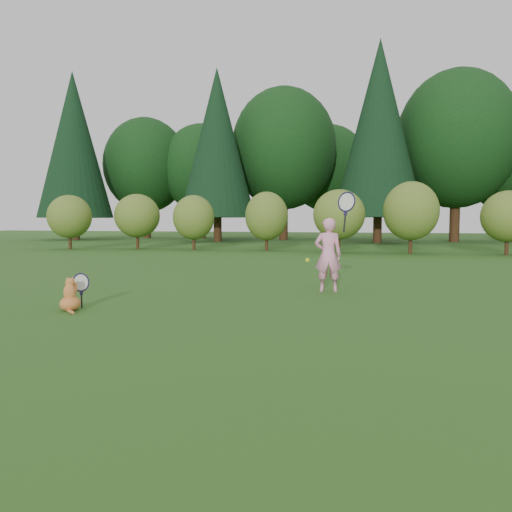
% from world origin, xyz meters
% --- Properties ---
extents(ground, '(100.00, 100.00, 0.00)m').
position_xyz_m(ground, '(0.00, 0.00, 0.00)').
color(ground, '#254D15').
rests_on(ground, ground).
extents(shrub_row, '(28.00, 3.00, 2.80)m').
position_xyz_m(shrub_row, '(0.00, 13.00, 1.40)').
color(shrub_row, '#567023').
rests_on(shrub_row, ground).
extents(woodland_backdrop, '(48.00, 10.00, 15.00)m').
position_xyz_m(woodland_backdrop, '(0.00, 23.00, 7.50)').
color(woodland_backdrop, black).
rests_on(woodland_backdrop, ground).
extents(child, '(0.77, 0.51, 1.97)m').
position_xyz_m(child, '(1.22, 1.94, 0.69)').
color(child, '#FF98C0').
rests_on(child, ground).
extents(cat, '(0.48, 0.71, 0.65)m').
position_xyz_m(cat, '(-2.03, -0.94, 0.25)').
color(cat, '#B56622').
rests_on(cat, ground).
extents(tennis_ball, '(0.07, 0.07, 0.07)m').
position_xyz_m(tennis_ball, '(1.04, 0.79, 0.65)').
color(tennis_ball, '#C8CE18').
rests_on(tennis_ball, ground).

